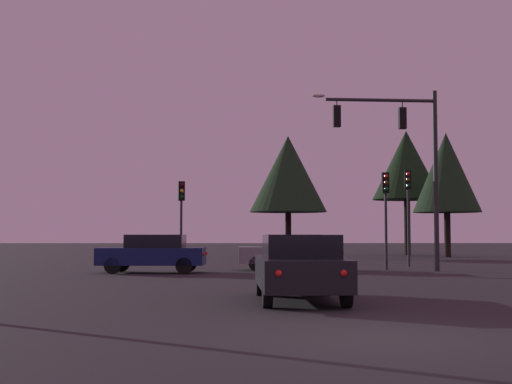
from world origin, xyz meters
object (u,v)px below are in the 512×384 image
traffic_signal_mast_arm (403,146)px  traffic_light_median (386,201)px  car_nearside_lane (299,266)px  tree_behind_sign (406,165)px  traffic_light_corner_right (408,199)px  car_crossing_right (290,252)px  tree_center_horizon (446,173)px  traffic_light_corner_left (181,206)px  car_crossing_left (153,253)px  tree_left_far (288,174)px

traffic_signal_mast_arm → traffic_light_median: bearing=111.1°
car_nearside_lane → tree_behind_sign: size_ratio=0.49×
car_nearside_lane → traffic_light_median: bearing=70.3°
traffic_light_corner_right → traffic_light_median: (-1.67, -2.82, -0.24)m
traffic_light_corner_right → tree_behind_sign: size_ratio=0.50×
traffic_light_median → car_crossing_right: bearing=-174.5°
tree_center_horizon → traffic_light_corner_left: bearing=-140.4°
traffic_light_corner_right → car_nearside_lane: bearing=-111.7°
car_crossing_left → tree_behind_sign: size_ratio=0.47×
traffic_light_median → car_crossing_right: size_ratio=0.96×
car_crossing_right → traffic_signal_mast_arm: bearing=-10.8°
car_crossing_right → tree_behind_sign: bearing=64.3°
traffic_light_corner_right → traffic_signal_mast_arm: bearing=-106.0°
car_crossing_left → car_crossing_right: size_ratio=0.98×
car_crossing_left → tree_left_far: 20.06m
traffic_light_corner_right → traffic_light_median: 3.28m
traffic_light_median → tree_center_horizon: tree_center_horizon is taller
traffic_light_median → tree_behind_sign: 21.78m
car_nearside_lane → tree_center_horizon: size_ratio=0.54×
car_nearside_lane → tree_behind_sign: tree_behind_sign is taller
car_crossing_left → car_crossing_right: same height
traffic_light_corner_left → traffic_light_median: bearing=-14.5°
traffic_light_corner_left → car_nearside_lane: bearing=-75.4°
tree_center_horizon → traffic_light_corner_right: bearing=-113.9°
traffic_signal_mast_arm → car_crossing_left: size_ratio=1.75×
car_nearside_lane → car_crossing_right: 13.32m
traffic_light_median → tree_center_horizon: 17.98m
tree_behind_sign → tree_center_horizon: size_ratio=1.10×
traffic_signal_mast_arm → tree_left_far: 17.88m
traffic_light_corner_left → tree_left_far: 15.32m
traffic_light_median → tree_left_far: size_ratio=0.52×
car_crossing_left → tree_left_far: tree_left_far is taller
car_crossing_left → car_crossing_right: 5.86m
car_nearside_lane → tree_center_horizon: bearing=67.3°
car_crossing_right → traffic_light_corner_right: bearing=28.8°
traffic_signal_mast_arm → car_crossing_right: 6.49m
traffic_signal_mast_arm → car_crossing_right: (-4.68, 0.89, -4.40)m
car_nearside_lane → car_crossing_right: (0.72, 13.30, -0.00)m
traffic_signal_mast_arm → traffic_light_corner_left: 10.51m
traffic_signal_mast_arm → traffic_light_median: size_ratio=1.79×
car_nearside_lane → tree_center_horizon: 32.66m
car_nearside_lane → car_crossing_right: size_ratio=1.02×
traffic_light_median → car_crossing_right: (-4.19, -0.40, -2.20)m
traffic_light_corner_right → car_nearside_lane: 17.95m
car_crossing_left → tree_left_far: size_ratio=0.53×
traffic_light_corner_left → car_nearside_lane: 16.71m
tree_behind_sign → tree_center_horizon: tree_behind_sign is taller
traffic_light_corner_right → car_crossing_right: bearing=-151.2°
car_crossing_right → tree_left_far: 17.32m
traffic_signal_mast_arm → car_crossing_left: bearing=-175.5°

